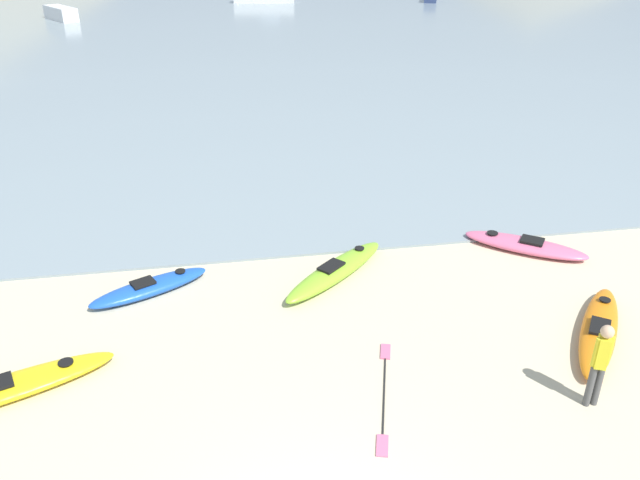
# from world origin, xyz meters

# --- Properties ---
(bay_water) EXTENTS (160.00, 70.00, 0.06)m
(bay_water) POSITION_xyz_m (0.00, 43.32, 0.03)
(bay_water) COLOR gray
(bay_water) RESTS_ON ground_plane
(kayak_on_sand_0) EXTENTS (2.63, 1.74, 0.33)m
(kayak_on_sand_0) POSITION_xyz_m (-2.57, 7.26, 0.15)
(kayak_on_sand_0) COLOR blue
(kayak_on_sand_0) RESTS_ON ground_plane
(kayak_on_sand_1) EXTENTS (3.61, 2.01, 0.32)m
(kayak_on_sand_1) POSITION_xyz_m (-4.72, 4.34, 0.14)
(kayak_on_sand_1) COLOR yellow
(kayak_on_sand_1) RESTS_ON ground_plane
(kayak_on_sand_2) EXTENTS (2.49, 3.02, 0.37)m
(kayak_on_sand_2) POSITION_xyz_m (5.96, 4.14, 0.16)
(kayak_on_sand_2) COLOR orange
(kayak_on_sand_2) RESTS_ON ground_plane
(kayak_on_sand_3) EXTENTS (2.80, 2.36, 0.33)m
(kayak_on_sand_3) POSITION_xyz_m (6.22, 7.70, 0.14)
(kayak_on_sand_3) COLOR #E5668C
(kayak_on_sand_3) RESTS_ON ground_plane
(kayak_on_sand_4) EXTENTS (2.92, 2.74, 0.39)m
(kayak_on_sand_4) POSITION_xyz_m (1.47, 7.24, 0.17)
(kayak_on_sand_4) COLOR #8CCC2D
(kayak_on_sand_4) RESTS_ON ground_plane
(person_near_foreground) EXTENTS (0.31, 0.27, 1.54)m
(person_near_foreground) POSITION_xyz_m (4.77, 2.45, 0.88)
(person_near_foreground) COLOR #4C4C4C
(person_near_foreground) RESTS_ON ground_plane
(moored_boat_0) EXTENTS (3.34, 4.43, 1.04)m
(moored_boat_0) POSITION_xyz_m (-12.60, 52.42, 0.58)
(moored_boat_0) COLOR white
(moored_boat_0) RESTS_ON bay_water
(loose_paddle) EXTENTS (0.96, 2.72, 0.03)m
(loose_paddle) POSITION_xyz_m (1.51, 3.26, 0.01)
(loose_paddle) COLOR black
(loose_paddle) RESTS_ON ground_plane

